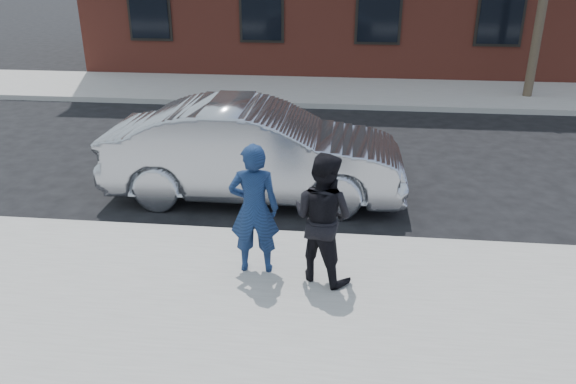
# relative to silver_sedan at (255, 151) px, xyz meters

# --- Properties ---
(ground) EXTENTS (100.00, 100.00, 0.00)m
(ground) POSITION_rel_silver_sedan_xyz_m (2.33, -3.20, -0.86)
(ground) COLOR black
(ground) RESTS_ON ground
(near_sidewalk) EXTENTS (50.00, 3.50, 0.15)m
(near_sidewalk) POSITION_rel_silver_sedan_xyz_m (2.33, -3.45, -0.78)
(near_sidewalk) COLOR gray
(near_sidewalk) RESTS_ON ground
(near_curb) EXTENTS (50.00, 0.10, 0.15)m
(near_curb) POSITION_rel_silver_sedan_xyz_m (2.33, -1.65, -0.78)
(near_curb) COLOR #999691
(near_curb) RESTS_ON ground
(far_sidewalk) EXTENTS (50.00, 3.50, 0.15)m
(far_sidewalk) POSITION_rel_silver_sedan_xyz_m (2.33, 8.05, -0.78)
(far_sidewalk) COLOR gray
(far_sidewalk) RESTS_ON ground
(far_curb) EXTENTS (50.00, 0.10, 0.15)m
(far_curb) POSITION_rel_silver_sedan_xyz_m (2.33, 6.25, -0.78)
(far_curb) COLOR #999691
(far_curb) RESTS_ON ground
(silver_sedan) EXTENTS (5.22, 1.84, 1.72)m
(silver_sedan) POSITION_rel_silver_sedan_xyz_m (0.00, 0.00, 0.00)
(silver_sedan) COLOR #999BA3
(silver_sedan) RESTS_ON ground
(man_hoodie) EXTENTS (0.68, 0.52, 1.78)m
(man_hoodie) POSITION_rel_silver_sedan_xyz_m (0.44, -2.75, 0.18)
(man_hoodie) COLOR navy
(man_hoodie) RESTS_ON near_sidewalk
(man_peacoat) EXTENTS (1.05, 0.97, 1.72)m
(man_peacoat) POSITION_rel_silver_sedan_xyz_m (1.33, -2.85, 0.15)
(man_peacoat) COLOR black
(man_peacoat) RESTS_ON near_sidewalk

